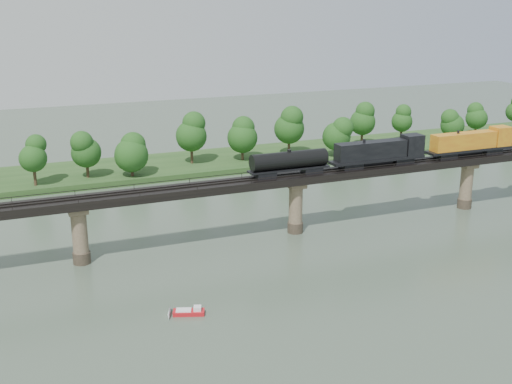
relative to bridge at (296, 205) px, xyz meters
name	(u,v)px	position (x,y,z in m)	size (l,w,h in m)	color
ground	(380,297)	(0.00, -30.00, -5.46)	(400.00, 400.00, 0.00)	#39493A
far_bank	(208,162)	(0.00, 55.00, -4.66)	(300.00, 24.00, 1.60)	#24441B
bridge	(296,205)	(0.00, 0.00, 0.00)	(236.00, 30.00, 11.50)	#473A2D
bridge_superstructure	(296,173)	(0.00, 0.00, 6.33)	(220.00, 4.90, 0.75)	black
far_treeline	(182,139)	(-8.21, 50.52, 3.37)	(289.06, 17.54, 13.60)	#382619
freight_train	(441,146)	(32.57, 0.00, 8.72)	(81.59, 3.18, 5.62)	black
motorboat	(189,312)	(-28.24, -24.60, -5.03)	(4.74, 3.00, 1.25)	red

